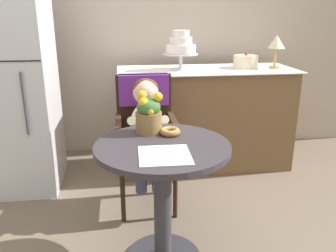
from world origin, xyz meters
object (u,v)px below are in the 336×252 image
refrigerator (10,84)px  tiered_cake_stand (181,46)px  flower_vase (149,114)px  wicker_chair (145,120)px  donut_front (170,131)px  cafe_table (163,181)px  table_lamp (276,43)px  round_layer_cake (246,62)px  seated_child (147,121)px

refrigerator → tiered_cake_stand: bearing=8.3°
flower_vase → wicker_chair: bearing=88.6°
donut_front → tiered_cake_stand: tiered_cake_stand is taller
wicker_chair → tiered_cake_stand: bearing=62.2°
cafe_table → flower_vase: size_ratio=2.99×
cafe_table → refrigerator: size_ratio=0.42×
donut_front → table_lamp: 1.62m
cafe_table → wicker_chair: 0.72m
wicker_chair → flower_vase: (-0.01, -0.51, 0.19)m
wicker_chair → donut_front: (0.10, -0.56, 0.10)m
cafe_table → table_lamp: (1.16, 1.27, 0.61)m
donut_front → round_layer_cake: round_layer_cake is taller
tiered_cake_stand → round_layer_cake: bearing=2.8°
wicker_chair → round_layer_cake: (0.95, 0.62, 0.32)m
round_layer_cake → table_lamp: table_lamp is taller
seated_child → round_layer_cake: round_layer_cake is taller
cafe_table → tiered_cake_stand: bearing=76.3°
tiered_cake_stand → table_lamp: size_ratio=1.17×
table_lamp → refrigerator: (-2.21, -0.17, -0.27)m
round_layer_cake → tiered_cake_stand: bearing=-177.2°
wicker_chair → refrigerator: 1.10m
tiered_cake_stand → table_lamp: tiered_cake_stand is taller
cafe_table → flower_vase: 0.38m
seated_child → flower_vase: (-0.01, -0.35, 0.15)m
flower_vase → table_lamp: (1.21, 1.07, 0.29)m
cafe_table → refrigerator: bearing=133.7°
cafe_table → seated_child: size_ratio=0.99×
seated_child → round_layer_cake: bearing=39.3°
flower_vase → refrigerator: 1.34m
round_layer_cake → table_lamp: (0.25, -0.06, 0.16)m
cafe_table → seated_child: bearing=94.3°
table_lamp → flower_vase: bearing=-138.5°
refrigerator → table_lamp: bearing=4.5°
seated_child → tiered_cake_stand: tiered_cake_stand is taller
flower_vase → tiered_cake_stand: 1.19m
wicker_chair → donut_front: bearing=-76.5°
wicker_chair → seated_child: 0.16m
table_lamp → refrigerator: bearing=-175.5°
cafe_table → flower_vase: bearing=104.9°
flower_vase → table_lamp: bearing=41.5°
seated_child → round_layer_cake: (0.95, 0.78, 0.28)m
refrigerator → round_layer_cake: bearing=6.7°
round_layer_cake → donut_front: bearing=-125.6°
wicker_chair → flower_vase: bearing=-88.2°
seated_child → table_lamp: bearing=31.0°
cafe_table → tiered_cake_stand: size_ratio=2.16×
donut_front → table_lamp: bearing=45.8°
wicker_chair → donut_front: size_ratio=8.27×
donut_front → tiered_cake_stand: 1.24m
seated_child → refrigerator: 1.16m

